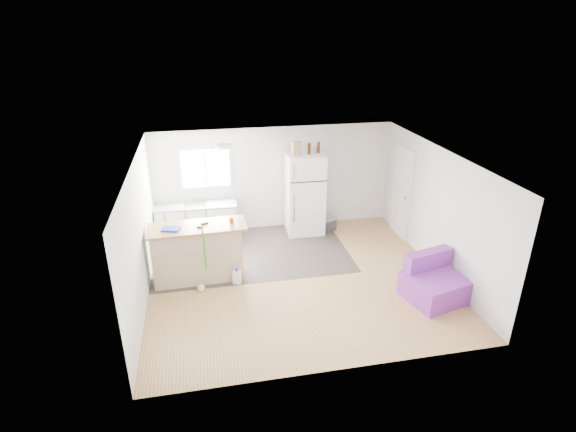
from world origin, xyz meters
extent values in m
cube|color=#97693F|center=(0.00, 0.00, -0.01)|extent=(5.50, 5.00, 0.01)
cube|color=white|center=(0.00, 0.00, 2.40)|extent=(5.50, 5.00, 0.01)
cube|color=silver|center=(0.00, 2.50, 1.20)|extent=(5.50, 0.01, 2.40)
cube|color=silver|center=(0.00, -2.50, 1.20)|extent=(5.50, 0.01, 2.40)
cube|color=silver|center=(-2.75, 0.00, 1.20)|extent=(0.01, 5.00, 2.40)
cube|color=silver|center=(2.75, 0.00, 1.20)|extent=(0.01, 5.00, 2.40)
cube|color=#342D27|center=(-0.73, 1.25, 0.00)|extent=(4.05, 2.50, 0.00)
cube|color=white|center=(-1.55, 2.49, 1.55)|extent=(1.18, 0.04, 0.98)
cube|color=white|center=(-1.55, 2.47, 1.55)|extent=(1.05, 0.01, 0.85)
cube|color=white|center=(-1.55, 2.46, 1.55)|extent=(0.03, 0.02, 0.85)
cube|color=white|center=(2.72, 1.55, 1.01)|extent=(0.05, 0.82, 2.03)
cube|color=white|center=(2.73, 1.55, 1.02)|extent=(0.03, 0.92, 2.10)
sphere|color=gold|center=(2.67, 1.23, 1.00)|extent=(0.07, 0.07, 0.07)
cylinder|color=white|center=(-1.20, 1.20, 2.36)|extent=(0.30, 0.30, 0.07)
cube|color=white|center=(-1.84, 2.22, 0.39)|extent=(1.78, 0.58, 0.78)
cube|color=gray|center=(-1.84, 2.22, 0.79)|extent=(1.83, 0.62, 0.04)
cube|color=silver|center=(-1.84, 2.19, 0.79)|extent=(0.50, 0.38, 0.05)
cube|color=tan|center=(-1.83, 0.40, 0.53)|extent=(1.65, 0.64, 1.05)
cube|color=#AD724A|center=(-1.80, 0.40, 1.08)|extent=(1.81, 0.75, 0.05)
cube|color=white|center=(0.62, 2.10, 0.93)|extent=(0.84, 0.78, 1.87)
cube|color=black|center=(0.62, 1.71, 1.34)|extent=(0.82, 0.02, 0.02)
cube|color=silver|center=(0.29, 1.70, 1.59)|extent=(0.03, 0.02, 0.34)
cube|color=silver|center=(0.29, 1.70, 0.77)|extent=(0.03, 0.02, 0.65)
cube|color=#2C2C2F|center=(1.13, 2.01, 0.14)|extent=(0.48, 0.41, 0.28)
cube|color=gray|center=(1.13, 2.01, 0.30)|extent=(0.51, 0.43, 0.06)
cube|color=purple|center=(2.23, -1.12, 0.22)|extent=(1.13, 1.09, 0.44)
cube|color=purple|center=(2.23, -0.78, 0.61)|extent=(0.97, 0.44, 0.33)
cube|color=white|center=(-1.14, 0.08, 0.13)|extent=(0.17, 0.15, 0.27)
cylinder|color=blue|center=(-1.14, 0.08, 0.29)|extent=(0.07, 0.07, 0.05)
cylinder|color=green|center=(-1.70, 0.06, 0.64)|extent=(0.05, 0.33, 1.20)
sphere|color=beige|center=(-1.82, -0.06, 0.06)|extent=(0.14, 0.14, 0.14)
cylinder|color=red|center=(-1.17, 0.41, 1.16)|extent=(0.10, 0.10, 0.12)
cube|color=#1230AE|center=(-2.26, 0.32, 1.12)|extent=(0.35, 0.29, 0.04)
cube|color=black|center=(-1.66, 0.47, 1.12)|extent=(0.15, 0.09, 0.03)
cube|color=black|center=(-1.75, 0.32, 1.11)|extent=(0.11, 0.08, 0.03)
cube|color=tan|center=(0.41, 2.01, 2.02)|extent=(0.22, 0.14, 0.30)
cylinder|color=#38190A|center=(0.69, 2.03, 1.99)|extent=(0.08, 0.08, 0.25)
cylinder|color=#38190A|center=(0.92, 2.10, 1.99)|extent=(0.09, 0.09, 0.25)
camera|label=1|loc=(-1.63, -7.23, 4.54)|focal=28.00mm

